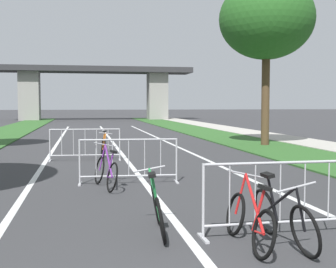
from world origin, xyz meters
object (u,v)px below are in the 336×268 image
(crowd_barrier_second, at_px, (129,161))
(bicycle_purple_0, at_px, (106,171))
(tree_right_pine_far, at_px, (267,20))
(bicycle_black_1, at_px, (283,218))
(crowd_barrier_nearest, at_px, (280,199))
(bicycle_green_2, at_px, (157,209))
(bicycle_red_3, at_px, (249,220))
(crowd_barrier_third, at_px, (85,145))
(bicycle_orange_5, at_px, (103,147))

(crowd_barrier_second, relative_size, bicycle_purple_0, 1.37)
(tree_right_pine_far, height_order, bicycle_black_1, tree_right_pine_far)
(crowd_barrier_nearest, relative_size, bicycle_green_2, 1.40)
(bicycle_red_3, bearing_deg, crowd_barrier_third, 102.32)
(tree_right_pine_far, xyz_separation_m, bicycle_orange_5, (-7.27, -3.43, -5.16))
(bicycle_green_2, xyz_separation_m, bicycle_orange_5, (-0.37, 9.08, 0.03))
(bicycle_green_2, bearing_deg, crowd_barrier_third, 101.69)
(bicycle_purple_0, bearing_deg, crowd_barrier_third, 82.70)
(crowd_barrier_second, bearing_deg, bicycle_purple_0, -138.74)
(bicycle_red_3, height_order, bicycle_orange_5, bicycle_orange_5)
(bicycle_black_1, height_order, bicycle_orange_5, bicycle_orange_5)
(crowd_barrier_nearest, xyz_separation_m, bicycle_red_3, (-0.62, -0.42, -0.17))
(crowd_barrier_nearest, distance_m, bicycle_black_1, 0.52)
(tree_right_pine_far, bearing_deg, bicycle_green_2, -118.86)
(crowd_barrier_second, xyz_separation_m, bicycle_orange_5, (-0.37, 4.94, -0.14))
(tree_right_pine_far, bearing_deg, crowd_barrier_nearest, -111.95)
(bicycle_purple_0, relative_size, bicycle_orange_5, 0.99)
(bicycle_green_2, bearing_deg, crowd_barrier_nearest, -7.83)
(bicycle_purple_0, bearing_deg, tree_right_pine_far, 37.75)
(bicycle_black_1, height_order, bicycle_green_2, bicycle_black_1)
(crowd_barrier_nearest, relative_size, crowd_barrier_second, 0.99)
(tree_right_pine_far, distance_m, crowd_barrier_third, 10.10)
(crowd_barrier_third, bearing_deg, crowd_barrier_second, -77.81)
(bicycle_green_2, bearing_deg, bicycle_orange_5, 97.60)
(bicycle_green_2, height_order, bicycle_red_3, bicycle_red_3)
(tree_right_pine_far, bearing_deg, bicycle_black_1, -111.90)
(crowd_barrier_second, height_order, bicycle_green_2, crowd_barrier_second)
(crowd_barrier_second, xyz_separation_m, bicycle_black_1, (1.52, -5.00, -0.15))
(bicycle_red_3, bearing_deg, bicycle_purple_0, 110.07)
(crowd_barrier_nearest, distance_m, bicycle_red_3, 0.77)
(crowd_barrier_third, xyz_separation_m, bicycle_green_2, (0.98, -8.67, -0.16))
(crowd_barrier_third, distance_m, bicycle_purple_0, 5.04)
(bicycle_orange_5, bearing_deg, crowd_barrier_third, 33.86)
(tree_right_pine_far, bearing_deg, bicycle_purple_0, -130.06)
(tree_right_pine_far, xyz_separation_m, crowd_barrier_third, (-7.88, -3.84, -5.02))
(crowd_barrier_second, relative_size, bicycle_red_3, 1.43)
(crowd_barrier_second, bearing_deg, crowd_barrier_nearest, -69.51)
(bicycle_black_1, bearing_deg, bicycle_orange_5, -82.91)
(crowd_barrier_third, distance_m, bicycle_green_2, 8.73)
(crowd_barrier_second, distance_m, bicycle_red_3, 5.07)
(tree_right_pine_far, relative_size, crowd_barrier_third, 3.14)
(bicycle_red_3, bearing_deg, tree_right_pine_far, 66.50)
(crowd_barrier_second, bearing_deg, bicycle_black_1, -73.11)
(bicycle_red_3, bearing_deg, crowd_barrier_nearest, 34.29)
(crowd_barrier_second, relative_size, bicycle_black_1, 1.37)
(crowd_barrier_nearest, xyz_separation_m, bicycle_purple_0, (-2.24, 4.05, -0.15))
(tree_right_pine_far, relative_size, crowd_barrier_second, 3.14)
(crowd_barrier_third, height_order, bicycle_red_3, crowd_barrier_third)
(crowd_barrier_nearest, height_order, bicycle_green_2, crowd_barrier_nearest)
(crowd_barrier_second, bearing_deg, crowd_barrier_third, 102.19)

